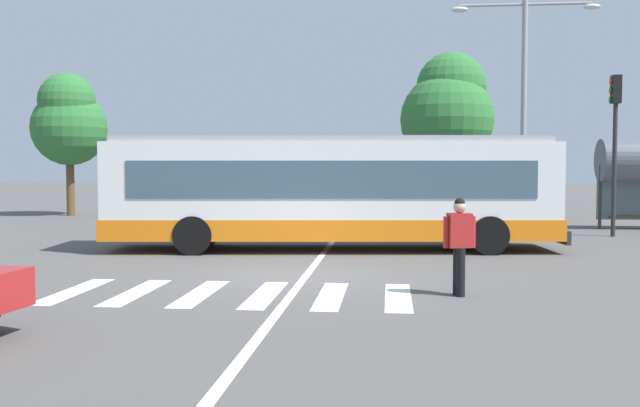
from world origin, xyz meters
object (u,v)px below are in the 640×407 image
(parked_car_red, at_px, (208,200))
(traffic_light_far_corner, at_px, (615,130))
(city_transit_bus, at_px, (332,191))
(parked_car_champagne, at_px, (329,202))
(parked_car_blue, at_px, (264,201))
(background_tree_left, at_px, (69,121))
(background_tree_right, at_px, (448,110))
(pedestrian_crossing_street, at_px, (459,241))
(twin_arm_street_lamp, at_px, (524,86))
(parked_car_charcoal, at_px, (396,202))

(parked_car_red, distance_m, traffic_light_far_corner, 16.76)
(city_transit_bus, bearing_deg, parked_car_champagne, 95.46)
(parked_car_blue, xyz_separation_m, parked_car_champagne, (2.80, 0.02, 0.00))
(background_tree_left, relative_size, background_tree_right, 0.83)
(pedestrian_crossing_street, relative_size, twin_arm_street_lamp, 0.21)
(parked_car_blue, bearing_deg, parked_car_charcoal, 3.52)
(city_transit_bus, relative_size, parked_car_charcoal, 2.66)
(parked_car_champagne, xyz_separation_m, background_tree_left, (-12.03, 1.23, 3.58))
(parked_car_red, xyz_separation_m, parked_car_charcoal, (8.20, -0.20, 0.00))
(parked_car_red, height_order, traffic_light_far_corner, traffic_light_far_corner)
(city_transit_bus, distance_m, traffic_light_far_corner, 9.98)
(parked_car_red, xyz_separation_m, background_tree_left, (-6.67, 0.71, 3.58))
(pedestrian_crossing_street, bearing_deg, background_tree_right, 86.00)
(parked_car_red, height_order, twin_arm_street_lamp, twin_arm_street_lamp)
(pedestrian_crossing_street, bearing_deg, parked_car_blue, 111.05)
(parked_car_red, xyz_separation_m, parked_car_champagne, (5.36, -0.53, 0.00))
(pedestrian_crossing_street, height_order, background_tree_right, background_tree_right)
(twin_arm_street_lamp, distance_m, background_tree_right, 9.42)
(parked_car_charcoal, distance_m, traffic_light_far_corner, 9.87)
(parked_car_blue, bearing_deg, pedestrian_crossing_street, -68.95)
(parked_car_champagne, relative_size, background_tree_left, 0.71)
(parked_car_charcoal, height_order, background_tree_left, background_tree_left)
(parked_car_blue, bearing_deg, parked_car_champagne, 0.32)
(parked_car_red, height_order, parked_car_champagne, same)
(city_transit_bus, relative_size, parked_car_champagne, 2.66)
(background_tree_left, xyz_separation_m, background_tree_right, (17.41, 3.96, 0.65))
(parked_car_blue, relative_size, parked_car_charcoal, 0.99)
(traffic_light_far_corner, bearing_deg, twin_arm_street_lamp, 139.14)
(city_transit_bus, bearing_deg, parked_car_blue, 109.80)
(background_tree_left, bearing_deg, background_tree_right, 12.82)
(city_transit_bus, distance_m, parked_car_blue, 11.30)
(pedestrian_crossing_street, relative_size, parked_car_blue, 0.38)
(parked_car_red, relative_size, parked_car_charcoal, 1.00)
(parked_car_red, bearing_deg, city_transit_bus, -60.22)
(pedestrian_crossing_street, height_order, twin_arm_street_lamp, twin_arm_street_lamp)
(parked_car_blue, xyz_separation_m, traffic_light_far_corner, (12.56, -6.16, 2.68))
(city_transit_bus, xyz_separation_m, background_tree_right, (4.37, 15.81, 3.41))
(twin_arm_street_lamp, bearing_deg, background_tree_left, 164.74)
(pedestrian_crossing_street, xyz_separation_m, parked_car_champagne, (-3.81, 17.20, -0.20))
(parked_car_blue, xyz_separation_m, background_tree_right, (8.18, 5.21, 4.24))
(parked_car_blue, relative_size, parked_car_champagne, 0.99)
(parked_car_red, relative_size, background_tree_right, 0.59)
(pedestrian_crossing_street, height_order, background_tree_left, background_tree_left)
(twin_arm_street_lamp, bearing_deg, city_transit_bus, -133.59)
(parked_car_champagne, relative_size, twin_arm_street_lamp, 0.57)
(city_transit_bus, distance_m, pedestrian_crossing_street, 7.18)
(parked_car_charcoal, xyz_separation_m, twin_arm_street_lamp, (4.44, -4.37, 4.33))
(parked_car_champagne, bearing_deg, traffic_light_far_corner, -32.34)
(pedestrian_crossing_street, xyz_separation_m, background_tree_left, (-15.84, 18.44, 3.38))
(parked_car_blue, bearing_deg, twin_arm_street_lamp, -21.74)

